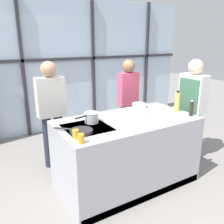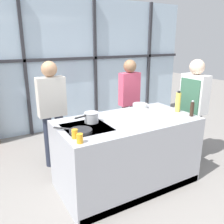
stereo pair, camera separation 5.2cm
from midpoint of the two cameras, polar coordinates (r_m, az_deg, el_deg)
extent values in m
plane|color=gray|center=(3.50, 3.86, -16.47)|extent=(18.00, 18.00, 0.00)
cube|color=silver|center=(5.27, -11.66, 10.88)|extent=(6.40, 0.04, 2.80)
cube|color=#2D2D33|center=(5.21, -11.57, 12.36)|extent=(6.40, 0.06, 0.06)
cube|color=#2D2D33|center=(5.03, -19.90, 9.96)|extent=(0.06, 0.06, 2.80)
cube|color=#2D2D33|center=(5.51, -3.76, 11.44)|extent=(0.06, 0.06, 2.80)
cube|color=#2D2D33|center=(6.33, 9.09, 11.98)|extent=(0.06, 0.06, 2.80)
cube|color=#A8AAB2|center=(3.27, 4.03, -9.59)|extent=(1.84, 0.96, 0.94)
cube|color=black|center=(2.82, -5.62, -3.77)|extent=(0.52, 0.52, 0.01)
cube|color=black|center=(3.17, 8.81, -19.59)|extent=(1.80, 0.03, 0.10)
cylinder|color=#38383D|center=(2.67, -6.95, -5.01)|extent=(0.13, 0.13, 0.01)
cylinder|color=#38383D|center=(2.77, -2.19, -4.08)|extent=(0.13, 0.13, 0.01)
cylinder|color=#38383D|center=(2.89, -8.90, -3.38)|extent=(0.13, 0.13, 0.01)
cylinder|color=#38383D|center=(2.98, -4.42, -2.58)|extent=(0.13, 0.13, 0.01)
cylinder|color=black|center=(4.09, 19.64, -5.80)|extent=(0.14, 0.14, 0.83)
cylinder|color=black|center=(4.21, 17.63, -4.96)|extent=(0.14, 0.14, 0.83)
cube|color=white|center=(3.95, 19.58, 4.21)|extent=(0.20, 0.44, 0.59)
sphere|color=beige|center=(3.89, 20.18, 10.15)|extent=(0.23, 0.23, 0.23)
cube|color=#38664C|center=(3.92, 18.23, 1.00)|extent=(0.02, 0.37, 0.91)
cylinder|color=#232838|center=(3.88, -11.95, -6.43)|extent=(0.13, 0.13, 0.82)
cylinder|color=#232838|center=(3.84, -14.60, -6.91)|extent=(0.13, 0.13, 0.82)
cube|color=beige|center=(3.64, -14.01, 3.57)|extent=(0.41, 0.19, 0.59)
sphere|color=tan|center=(3.57, -14.48, 9.99)|extent=(0.23, 0.23, 0.23)
cylinder|color=#47382D|center=(4.46, 5.23, -3.11)|extent=(0.12, 0.12, 0.80)
cylinder|color=#47382D|center=(4.38, 3.47, -3.48)|extent=(0.12, 0.12, 0.80)
cube|color=#DB4C6B|center=(4.23, 4.57, 5.52)|extent=(0.36, 0.16, 0.58)
sphere|color=#8C6647|center=(4.17, 4.70, 10.93)|extent=(0.22, 0.22, 0.22)
cylinder|color=#232326|center=(2.66, -6.97, -4.57)|extent=(0.26, 0.26, 0.04)
cylinder|color=#B26B2D|center=(2.66, -6.98, -4.28)|extent=(0.20, 0.20, 0.01)
cylinder|color=#232326|center=(2.75, -11.43, -3.85)|extent=(0.16, 0.16, 0.02)
cylinder|color=silver|center=(2.96, -4.45, -1.31)|extent=(0.18, 0.18, 0.13)
cylinder|color=silver|center=(2.94, -4.48, -0.17)|extent=(0.18, 0.18, 0.01)
cylinder|color=black|center=(2.85, -7.09, -1.22)|extent=(0.16, 0.06, 0.02)
cylinder|color=white|center=(3.45, 8.51, 0.25)|extent=(0.22, 0.22, 0.01)
cylinder|color=silver|center=(3.61, 7.18, 1.49)|extent=(0.22, 0.22, 0.07)
cylinder|color=#4C4C51|center=(3.61, 7.20, 1.91)|extent=(0.18, 0.18, 0.01)
cylinder|color=#E0CC4C|center=(3.51, 16.01, 2.27)|extent=(0.07, 0.07, 0.28)
cylinder|color=black|center=(3.48, 16.21, 4.66)|extent=(0.04, 0.04, 0.02)
cylinder|color=#332319|center=(3.37, 19.10, 0.61)|extent=(0.05, 0.05, 0.19)
sphere|color=#B2B2B7|center=(3.34, 19.28, 2.44)|extent=(0.03, 0.03, 0.03)
cylinder|color=orange|center=(2.39, -7.13, -6.33)|extent=(0.07, 0.07, 0.10)
cylinder|color=orange|center=(2.51, -8.38, -5.22)|extent=(0.07, 0.07, 0.10)
camera|label=1|loc=(0.03, -89.51, 0.15)|focal=38.00mm
camera|label=2|loc=(0.03, 90.49, -0.15)|focal=38.00mm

